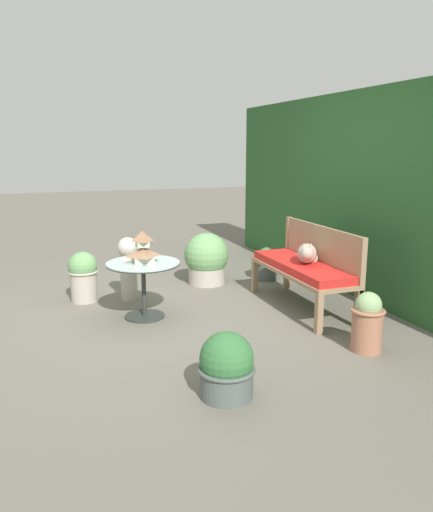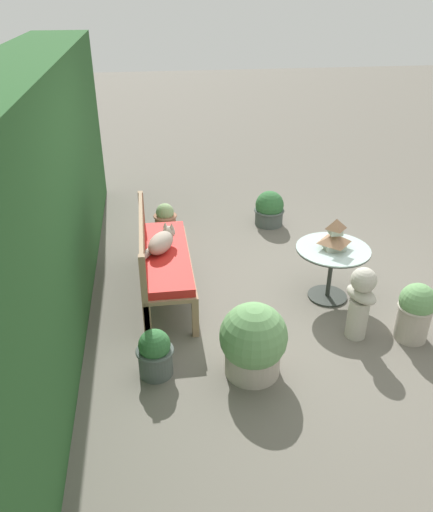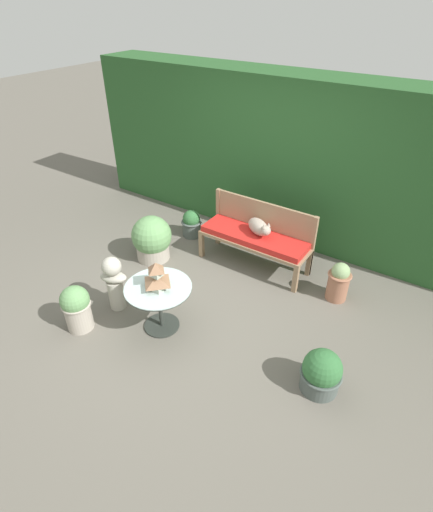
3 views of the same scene
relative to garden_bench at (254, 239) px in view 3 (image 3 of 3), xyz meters
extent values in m
plane|color=#666056|center=(-0.16, -1.12, -0.42)|extent=(30.00, 30.00, 0.00)
cube|color=#285628|center=(-0.16, 1.15, 0.73)|extent=(6.40, 0.74, 2.29)
cube|color=#937556|center=(-0.72, -0.21, -0.23)|extent=(0.06, 0.06, 0.38)
cube|color=#937556|center=(0.72, -0.21, -0.23)|extent=(0.06, 0.06, 0.38)
cube|color=#937556|center=(-0.72, 0.21, -0.23)|extent=(0.06, 0.06, 0.38)
cube|color=#937556|center=(0.72, 0.21, -0.23)|extent=(0.06, 0.06, 0.38)
cube|color=#937556|center=(0.00, 0.00, -0.02)|extent=(1.49, 0.48, 0.04)
cube|color=red|center=(0.00, 0.00, 0.04)|extent=(1.43, 0.45, 0.08)
cube|color=#937556|center=(-0.72, 0.22, 0.02)|extent=(0.06, 0.06, 0.87)
cube|color=#937556|center=(0.72, 0.22, 0.02)|extent=(0.06, 0.06, 0.87)
cube|color=#937556|center=(0.00, 0.22, 0.26)|extent=(1.43, 0.04, 0.38)
ellipsoid|color=#A89989|center=(0.02, 0.04, 0.18)|extent=(0.42, 0.36, 0.20)
sphere|color=#A89989|center=(0.18, -0.04, 0.21)|extent=(0.13, 0.13, 0.13)
cone|color=#A89989|center=(0.20, -0.01, 0.29)|extent=(0.05, 0.05, 0.06)
cone|color=#A89989|center=(0.16, -0.07, 0.29)|extent=(0.05, 0.05, 0.06)
cylinder|color=#A89989|center=(-0.07, 0.19, 0.11)|extent=(0.21, 0.16, 0.07)
cylinder|color=#2D332D|center=(-0.27, -1.62, -0.41)|extent=(0.40, 0.40, 0.02)
cylinder|color=#2D332D|center=(-0.27, -1.62, -0.14)|extent=(0.04, 0.04, 0.55)
cylinder|color=silver|center=(-0.27, -1.62, 0.14)|extent=(0.72, 0.72, 0.01)
torus|color=#2D332D|center=(-0.27, -1.62, 0.13)|extent=(0.73, 0.73, 0.02)
cube|color=#B2BCA8|center=(-0.27, -1.62, 0.18)|extent=(0.19, 0.19, 0.06)
pyramid|color=#936B4C|center=(-0.27, -1.62, 0.26)|extent=(0.26, 0.26, 0.09)
cube|color=#B2BCA8|center=(-0.27, -1.62, 0.33)|extent=(0.12, 0.12, 0.06)
pyramid|color=#936B4C|center=(-0.27, -1.62, 0.41)|extent=(0.16, 0.16, 0.10)
cylinder|color=#B7B2A3|center=(-0.92, -1.66, -0.23)|extent=(0.19, 0.19, 0.38)
ellipsoid|color=#B7B2A3|center=(-0.92, -1.66, 0.03)|extent=(0.36, 0.28, 0.12)
sphere|color=#B7B2A3|center=(-0.92, -1.66, 0.18)|extent=(0.22, 0.22, 0.22)
cylinder|color=#4C5651|center=(1.53, -1.42, -0.31)|extent=(0.37, 0.37, 0.21)
torus|color=#4C5651|center=(1.53, -1.42, -0.22)|extent=(0.40, 0.40, 0.03)
sphere|color=#336B38|center=(1.53, -1.42, -0.14)|extent=(0.37, 0.37, 0.37)
cylinder|color=#9E664C|center=(1.20, -0.04, -0.24)|extent=(0.25, 0.25, 0.37)
torus|color=#9E664C|center=(1.20, -0.04, -0.06)|extent=(0.29, 0.29, 0.03)
sphere|color=#89A870|center=(1.20, -0.04, -0.01)|extent=(0.22, 0.22, 0.22)
cylinder|color=#ADA393|center=(-1.02, -2.14, -0.25)|extent=(0.29, 0.29, 0.35)
torus|color=#ADA393|center=(-1.02, -2.14, -0.09)|extent=(0.32, 0.32, 0.03)
sphere|color=#66995B|center=(-1.02, -2.14, -0.02)|extent=(0.32, 0.32, 0.32)
cylinder|color=#ADA393|center=(-1.26, -0.63, -0.29)|extent=(0.45, 0.45, 0.27)
torus|color=#ADA393|center=(-1.26, -0.63, -0.16)|extent=(0.49, 0.49, 0.03)
sphere|color=#66995B|center=(-1.26, -0.63, -0.06)|extent=(0.55, 0.55, 0.55)
cylinder|color=#4C5651|center=(-1.17, 0.16, -0.30)|extent=(0.28, 0.28, 0.25)
torus|color=#4C5651|center=(-1.17, 0.16, -0.18)|extent=(0.31, 0.31, 0.03)
sphere|color=#336B38|center=(-1.17, 0.16, -0.13)|extent=(0.26, 0.26, 0.26)
camera|label=1|loc=(4.47, -2.55, 1.26)|focal=35.00mm
camera|label=2|loc=(-4.37, 0.11, 2.43)|focal=35.00mm
camera|label=3|loc=(2.08, -4.02, 2.81)|focal=28.00mm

